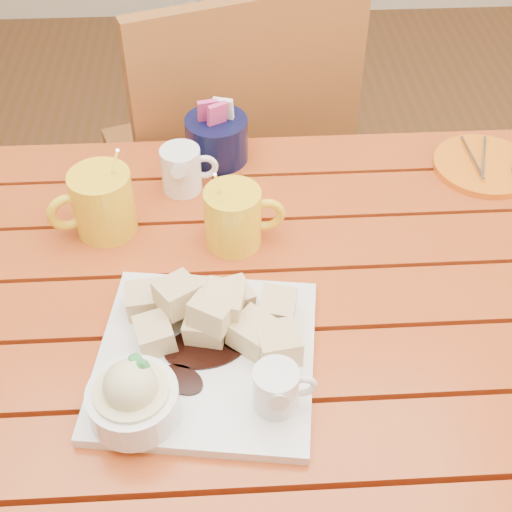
{
  "coord_description": "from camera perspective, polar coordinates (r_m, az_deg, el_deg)",
  "views": [
    {
      "loc": [
        0.01,
        -0.67,
        1.49
      ],
      "look_at": [
        0.05,
        0.02,
        0.82
      ],
      "focal_mm": 50.0,
      "sensor_mm": 36.0,
      "label": 1
    }
  ],
  "objects": [
    {
      "name": "orange_saucer",
      "position": [
        1.28,
        17.85,
        6.9
      ],
      "size": [
        0.17,
        0.17,
        0.02
      ],
      "rotation": [
        0.0,
        0.0,
        -0.17
      ],
      "color": "orange",
      "rests_on": "table"
    },
    {
      "name": "cream_pitcher",
      "position": [
        1.17,
        -5.91,
        6.96
      ],
      "size": [
        0.09,
        0.08,
        0.08
      ],
      "rotation": [
        0.0,
        0.0,
        0.06
      ],
      "color": "white",
      "rests_on": "table"
    },
    {
      "name": "coffee_mug_right",
      "position": [
        1.05,
        -1.71,
        3.18
      ],
      "size": [
        0.12,
        0.08,
        0.14
      ],
      "rotation": [
        0.0,
        0.0,
        0.06
      ],
      "color": "yellow",
      "rests_on": "table"
    },
    {
      "name": "coffee_mug_left",
      "position": [
        1.1,
        -12.3,
        4.22
      ],
      "size": [
        0.13,
        0.09,
        0.16
      ],
      "rotation": [
        0.0,
        0.0,
        0.37
      ],
      "color": "yellow",
      "rests_on": "table"
    },
    {
      "name": "chair_far",
      "position": [
        1.59,
        -1.98,
        7.46
      ],
      "size": [
        0.58,
        0.58,
        0.97
      ],
      "rotation": [
        0.0,
        0.0,
        3.47
      ],
      "color": "brown",
      "rests_on": "ground"
    },
    {
      "name": "table",
      "position": [
        1.08,
        -2.82,
        -7.53
      ],
      "size": [
        1.2,
        0.79,
        0.75
      ],
      "color": "#913312",
      "rests_on": "ground"
    },
    {
      "name": "sugar_caddy",
      "position": [
        1.23,
        -3.16,
        9.41
      ],
      "size": [
        0.11,
        0.11,
        0.12
      ],
      "color": "black",
      "rests_on": "table"
    },
    {
      "name": "dessert_plate",
      "position": [
        0.9,
        -5.05,
        -8.0
      ],
      "size": [
        0.31,
        0.31,
        0.11
      ],
      "rotation": [
        0.0,
        0.0,
        -0.14
      ],
      "color": "white",
      "rests_on": "table"
    }
  ]
}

